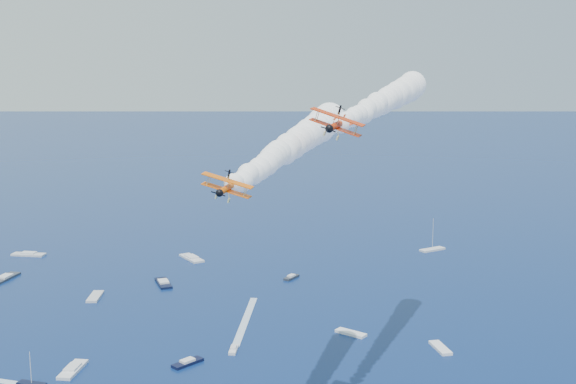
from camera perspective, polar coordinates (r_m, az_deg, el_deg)
name	(u,v)px	position (r m, az deg, el deg)	size (l,w,h in m)	color
biplane_lead	(336,125)	(124.32, 3.78, 5.20)	(8.48, 9.51, 5.73)	red
biplane_trail	(227,188)	(98.72, -4.74, 0.32)	(6.39, 7.17, 4.32)	#FF6205
smoke_trail_lead	(383,102)	(153.16, 7.37, 6.96)	(48.07, 42.23, 11.27)	white
smoke_trail_trail	(291,146)	(126.78, 0.24, 3.63)	(44.60, 45.91, 11.27)	white
spectator_boats	(114,327)	(204.31, -13.35, -10.14)	(234.48, 179.74, 0.70)	black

